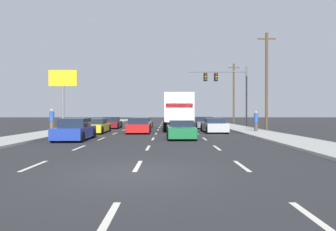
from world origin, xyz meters
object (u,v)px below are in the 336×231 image
box_truck (178,110)px  traffic_signal_mast (224,83)px  car_yellow (97,126)px  car_tan (144,123)px  utility_pole_mid (268,80)px  car_maroon (112,123)px  car_red (140,126)px  car_green (182,130)px  pedestrian_mid_block (53,120)px  car_blue (76,130)px  roadside_billboard (64,86)px  pedestrian_near_corner (257,121)px  car_silver (215,126)px  car_gray (205,123)px  utility_pole_far (235,93)px

box_truck → traffic_signal_mast: traffic_signal_mast is taller
car_yellow → car_tan: bearing=66.8°
box_truck → traffic_signal_mast: bearing=54.0°
box_truck → utility_pole_mid: utility_pole_mid is taller
car_maroon → traffic_signal_mast: traffic_signal_mast is taller
car_maroon → car_tan: 3.48m
car_tan → car_red: size_ratio=1.09×
car_green → pedestrian_mid_block: size_ratio=2.21×
car_maroon → car_blue: car_blue is taller
car_blue → roadside_billboard: (-8.11, 21.12, 4.59)m
car_green → roadside_billboard: bearing=126.5°
car_blue → box_truck: box_truck is taller
roadside_billboard → car_maroon: bearing=-42.8°
pedestrian_near_corner → pedestrian_mid_block: pedestrian_mid_block is taller
box_truck → car_silver: box_truck is taller
car_yellow → car_blue: bearing=-88.1°
car_green → utility_pole_mid: bearing=48.2°
car_maroon → car_green: bearing=-61.1°
car_yellow → car_tan: (3.36, 7.83, -0.03)m
car_silver → roadside_billboard: 23.21m
car_gray → utility_pole_mid: 8.05m
car_silver → pedestrian_near_corner: 3.62m
pedestrian_mid_block → car_green: bearing=-24.1°
pedestrian_near_corner → pedestrian_mid_block: 17.20m
car_red → pedestrian_near_corner: size_ratio=2.38×
car_red → roadside_billboard: 19.30m
traffic_signal_mast → roadside_billboard: (-20.68, 3.90, -0.11)m
car_red → box_truck: size_ratio=0.52×
car_yellow → utility_pole_mid: size_ratio=0.47×
utility_pole_far → roadside_billboard: 24.84m
car_yellow → car_gray: 12.79m
car_red → utility_pole_mid: 13.94m
car_maroon → pedestrian_mid_block: pedestrian_mid_block is taller
car_green → car_gray: 13.68m
utility_pole_far → pedestrian_near_corner: (-2.49, -20.25, -3.74)m
pedestrian_mid_block → car_maroon: bearing=67.7°
car_silver → roadside_billboard: roadside_billboard is taller
car_yellow → utility_pole_mid: (16.00, 4.60, 4.44)m
car_maroon → utility_pole_mid: 16.91m
car_red → car_green: car_red is taller
car_yellow → car_silver: bearing=4.1°
car_blue → roadside_billboard: size_ratio=0.57×
pedestrian_near_corner → car_tan: bearing=144.2°
car_maroon → car_tan: car_maroon is taller
utility_pole_mid → pedestrian_mid_block: 20.56m
car_green → utility_pole_mid: utility_pole_mid is taller
box_truck → pedestrian_mid_block: box_truck is taller
car_red → traffic_signal_mast: traffic_signal_mast is taller
car_red → car_silver: car_red is taller
car_green → car_gray: bearing=76.8°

